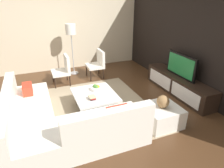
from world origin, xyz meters
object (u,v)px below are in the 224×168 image
(television, at_px, (181,66))
(sectional_couch, at_px, (55,121))
(decorative_ball, at_px, (163,102))
(ottoman, at_px, (161,115))
(floor_lamp, at_px, (71,32))
(fruit_bowl, at_px, (96,88))
(accent_chair_far, at_px, (97,62))
(accent_chair_near, at_px, (63,68))
(media_console, at_px, (178,85))
(coffee_table, at_px, (95,101))
(book_stack, at_px, (92,97))

(television, height_order, sectional_couch, television)
(decorative_ball, bearing_deg, ottoman, 0.00)
(floor_lamp, bearing_deg, sectional_couch, -17.93)
(fruit_bowl, bearing_deg, accent_chair_far, 160.89)
(accent_chair_near, bearing_deg, media_console, 60.31)
(fruit_bowl, height_order, accent_chair_far, accent_chair_far)
(sectional_couch, xyz_separation_m, decorative_ball, (0.47, 2.04, 0.24))
(sectional_couch, relative_size, floor_lamp, 1.54)
(media_console, xyz_separation_m, ottoman, (1.00, -1.23, -0.05))
(coffee_table, xyz_separation_m, fruit_bowl, (-0.18, 0.10, 0.23))
(accent_chair_near, relative_size, book_stack, 5.17)
(coffee_table, height_order, ottoman, ottoman)
(coffee_table, relative_size, book_stack, 6.24)
(coffee_table, distance_m, book_stack, 0.34)
(television, xyz_separation_m, accent_chair_far, (-1.95, -1.62, -0.30))
(accent_chair_far, bearing_deg, book_stack, -16.62)
(television, relative_size, coffee_table, 0.98)
(accent_chair_near, bearing_deg, fruit_bowl, 22.60)
(fruit_bowl, bearing_deg, accent_chair_near, -160.95)
(coffee_table, bearing_deg, floor_lamp, 179.44)
(ottoman, bearing_deg, coffee_table, -135.78)
(media_console, bearing_deg, decorative_ball, -50.75)
(media_console, distance_m, sectional_couch, 3.31)
(accent_chair_far, bearing_deg, television, 44.21)
(coffee_table, bearing_deg, fruit_bowl, 151.40)
(media_console, relative_size, decorative_ball, 9.04)
(sectional_couch, bearing_deg, television, 99.25)
(media_console, height_order, sectional_couch, sectional_couch)
(fruit_bowl, distance_m, accent_chair_far, 1.77)
(media_console, height_order, ottoman, media_console)
(media_console, bearing_deg, book_stack, -87.07)
(floor_lamp, relative_size, decorative_ball, 6.52)
(coffee_table, bearing_deg, accent_chair_near, -165.98)
(ottoman, bearing_deg, fruit_bowl, -142.79)
(accent_chair_far, relative_size, book_stack, 5.17)
(television, height_order, fruit_bowl, television)
(sectional_couch, bearing_deg, accent_chair_far, 146.42)
(media_console, distance_m, fruit_bowl, 2.22)
(television, relative_size, decorative_ball, 4.13)
(coffee_table, xyz_separation_m, book_stack, (0.22, -0.12, 0.22))
(coffee_table, xyz_separation_m, accent_chair_near, (-1.68, -0.42, 0.29))
(sectional_couch, relative_size, ottoman, 3.60)
(television, relative_size, book_stack, 6.15)
(sectional_couch, bearing_deg, accent_chair_near, 166.60)
(coffee_table, bearing_deg, media_console, 87.51)
(book_stack, bearing_deg, television, 92.93)
(television, height_order, floor_lamp, floor_lamp)
(television, height_order, ottoman, television)
(media_console, height_order, coffee_table, media_console)
(floor_lamp, distance_m, ottoman, 3.88)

